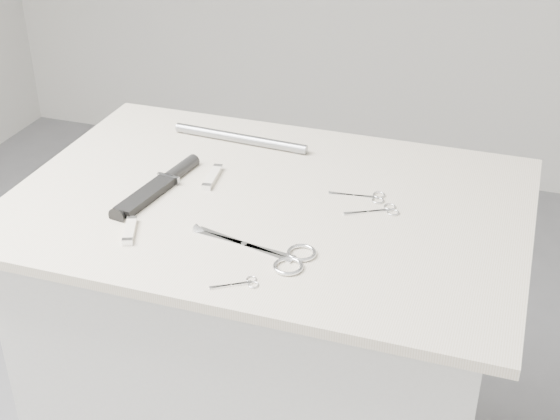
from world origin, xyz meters
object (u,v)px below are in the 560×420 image
(plinth, at_px, (270,381))
(pocket_knife_b, at_px, (212,177))
(tiny_scissors, at_px, (241,284))
(embroidery_scissors_b, at_px, (367,197))
(sheathed_knife, at_px, (162,183))
(large_shears, at_px, (276,254))
(metal_rail, at_px, (240,138))
(embroidery_scissors_a, at_px, (380,211))
(pocket_knife_a, at_px, (130,231))

(plinth, distance_m, pocket_knife_b, 0.50)
(plinth, distance_m, tiny_scissors, 0.55)
(embroidery_scissors_b, bearing_deg, pocket_knife_b, 177.82)
(embroidery_scissors_b, height_order, sheathed_knife, sheathed_knife)
(plinth, height_order, sheathed_knife, sheathed_knife)
(large_shears, relative_size, pocket_knife_b, 2.32)
(metal_rail, bearing_deg, tiny_scissors, -68.74)
(plinth, relative_size, large_shears, 3.87)
(pocket_knife_b, bearing_deg, embroidery_scissors_b, -92.26)
(embroidery_scissors_a, bearing_deg, plinth, 157.87)
(embroidery_scissors_b, xyz_separation_m, metal_rail, (-0.33, 0.16, 0.01))
(plinth, xyz_separation_m, metal_rail, (-0.15, 0.23, 0.48))
(plinth, xyz_separation_m, pocket_knife_b, (-0.14, 0.04, 0.48))
(sheathed_knife, height_order, pocket_knife_b, sheathed_knife)
(embroidery_scissors_b, relative_size, sheathed_knife, 0.43)
(plinth, distance_m, embroidery_scissors_b, 0.51)
(plinth, height_order, pocket_knife_b, pocket_knife_b)
(pocket_knife_a, bearing_deg, sheathed_knife, -14.44)
(large_shears, height_order, embroidery_scissors_b, large_shears)
(embroidery_scissors_a, height_order, pocket_knife_a, pocket_knife_a)
(tiny_scissors, bearing_deg, pocket_knife_b, 87.55)
(sheathed_knife, xyz_separation_m, pocket_knife_a, (0.02, -0.18, -0.00))
(embroidery_scissors_a, bearing_deg, embroidery_scissors_b, 100.18)
(large_shears, height_order, metal_rail, metal_rail)
(large_shears, bearing_deg, embroidery_scissors_b, 79.02)
(embroidery_scissors_a, relative_size, tiny_scissors, 1.34)
(large_shears, xyz_separation_m, metal_rail, (-0.22, 0.41, 0.01))
(pocket_knife_b, relative_size, metal_rail, 0.32)
(embroidery_scissors_a, bearing_deg, pocket_knife_a, 179.74)
(pocket_knife_a, height_order, metal_rail, metal_rail)
(large_shears, distance_m, metal_rail, 0.47)
(large_shears, xyz_separation_m, pocket_knife_b, (-0.21, 0.22, 0.00))
(large_shears, xyz_separation_m, embroidery_scissors_a, (0.14, 0.21, -0.00))
(embroidery_scissors_a, bearing_deg, metal_rail, 122.53)
(embroidery_scissors_b, bearing_deg, tiny_scissors, -117.27)
(large_shears, bearing_deg, metal_rail, 129.92)
(plinth, distance_m, embroidery_scissors_a, 0.52)
(embroidery_scissors_a, height_order, sheathed_knife, sheathed_knife)
(large_shears, bearing_deg, embroidery_scissors_a, 67.26)
(pocket_knife_a, bearing_deg, metal_rail, -28.30)
(large_shears, height_order, tiny_scissors, large_shears)
(sheathed_knife, bearing_deg, embroidery_scissors_b, -68.82)
(pocket_knife_a, bearing_deg, embroidery_scissors_b, -76.15)
(metal_rail, bearing_deg, embroidery_scissors_b, -25.47)
(embroidery_scissors_a, relative_size, pocket_knife_a, 1.18)
(embroidery_scissors_a, xyz_separation_m, pocket_knife_b, (-0.35, 0.02, 0.00))
(pocket_knife_b, bearing_deg, embroidery_scissors_a, -100.11)
(large_shears, bearing_deg, pocket_knife_b, 144.74)
(embroidery_scissors_a, distance_m, sheathed_knife, 0.44)
(plinth, relative_size, pocket_knife_b, 8.98)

